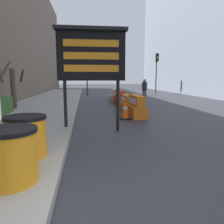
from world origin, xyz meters
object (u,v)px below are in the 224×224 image
object	(u,v)px
jersey_barrier_orange_near	(136,107)
barrel_drum_foreground	(10,156)
jersey_barrier_cream	(115,96)
barrel_drum_middle	(26,137)
pedestrian_worker	(145,88)
traffic_cone_near	(119,96)
traffic_light_far_side	(157,65)
traffic_cone_mid	(125,110)
message_board	(91,56)
jersey_barrier_red_striped	(120,98)
traffic_light_near_curb	(87,69)
jersey_barrier_orange_far	(127,103)

from	to	relation	value
jersey_barrier_orange_near	barrel_drum_foreground	bearing A→B (deg)	-118.57
jersey_barrier_cream	barrel_drum_middle	bearing A→B (deg)	-105.62
barrel_drum_middle	pedestrian_worker	distance (m)	12.19
traffic_cone_near	barrel_drum_middle	bearing A→B (deg)	-107.17
barrel_drum_middle	jersey_barrier_orange_near	bearing A→B (deg)	56.25
barrel_drum_foreground	traffic_light_far_side	xyz separation A→B (m)	(8.65, 19.71, 2.48)
barrel_drum_foreground	traffic_cone_mid	world-z (taller)	barrel_drum_foreground
message_board	pedestrian_worker	bearing A→B (deg)	64.73
jersey_barrier_orange_near	traffic_light_far_side	bearing A→B (deg)	68.55
jersey_barrier_red_striped	pedestrian_worker	size ratio (longest dim) A/B	1.33
jersey_barrier_orange_near	traffic_cone_near	bearing A→B (deg)	87.17
traffic_cone_mid	pedestrian_worker	bearing A→B (deg)	68.27
barrel_drum_middle	traffic_light_near_curb	xyz separation A→B (m)	(1.32, 16.76, 1.98)
jersey_barrier_red_striped	traffic_cone_near	world-z (taller)	jersey_barrier_red_striped
jersey_barrier_cream	traffic_light_far_side	size ratio (longest dim) A/B	0.48
barrel_drum_foreground	jersey_barrier_orange_far	bearing A→B (deg)	68.11
jersey_barrier_red_striped	jersey_barrier_cream	distance (m)	2.26
jersey_barrier_orange_near	message_board	bearing A→B (deg)	-129.61
jersey_barrier_orange_near	traffic_cone_mid	world-z (taller)	jersey_barrier_orange_near
traffic_light_near_curb	jersey_barrier_orange_far	bearing A→B (deg)	-78.58
jersey_barrier_orange_near	traffic_cone_mid	xyz separation A→B (m)	(-0.57, -0.44, -0.02)
jersey_barrier_orange_far	traffic_cone_near	distance (m)	4.71
barrel_drum_middle	traffic_cone_near	distance (m)	12.28
jersey_barrier_orange_near	jersey_barrier_cream	distance (m)	6.84
traffic_cone_near	traffic_cone_mid	world-z (taller)	traffic_cone_mid
traffic_light_far_side	pedestrian_worker	distance (m)	8.69
jersey_barrier_orange_far	jersey_barrier_cream	distance (m)	4.73
message_board	jersey_barrier_cream	bearing A→B (deg)	77.97
barrel_drum_foreground	jersey_barrier_cream	xyz separation A→B (m)	(3.24, 12.79, -0.20)
jersey_barrier_orange_far	traffic_cone_mid	world-z (taller)	traffic_cone_mid
barrel_drum_middle	traffic_light_near_curb	bearing A→B (deg)	85.49
barrel_drum_foreground	jersey_barrier_orange_near	distance (m)	6.78
jersey_barrier_orange_far	traffic_cone_near	size ratio (longest dim) A/B	2.69
jersey_barrier_orange_near	traffic_cone_near	distance (m)	6.82
jersey_barrier_orange_far	jersey_barrier_cream	xyz separation A→B (m)	(0.00, 4.73, 0.02)
message_board	traffic_cone_near	size ratio (longest dim) A/B	4.81
barrel_drum_middle	message_board	distance (m)	3.36
barrel_drum_foreground	traffic_light_far_side	bearing A→B (deg)	66.31
jersey_barrier_orange_near	jersey_barrier_orange_far	size ratio (longest dim) A/B	0.92
traffic_cone_mid	jersey_barrier_red_striped	bearing A→B (deg)	83.48
barrel_drum_middle	traffic_cone_mid	world-z (taller)	barrel_drum_middle
jersey_barrier_cream	traffic_light_far_side	distance (m)	9.18
jersey_barrier_orange_far	traffic_cone_near	bearing A→B (deg)	85.90
barrel_drum_foreground	pedestrian_worker	size ratio (longest dim) A/B	0.50
jersey_barrier_orange_near	jersey_barrier_orange_far	world-z (taller)	jersey_barrier_orange_near
jersey_barrier_orange_near	jersey_barrier_cream	xyz separation A→B (m)	(-0.00, 6.84, -0.04)
traffic_cone_near	pedestrian_worker	size ratio (longest dim) A/B	0.41
jersey_barrier_red_striped	traffic_cone_mid	size ratio (longest dim) A/B	2.71
traffic_cone_mid	traffic_light_near_curb	distance (m)	12.55
jersey_barrier_orange_far	pedestrian_worker	xyz separation A→B (m)	(2.01, 3.94, 0.60)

